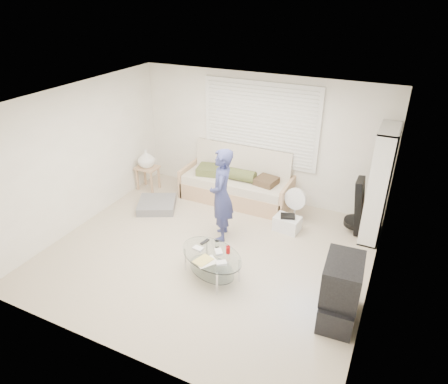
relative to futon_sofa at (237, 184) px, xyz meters
The scene contains 13 objects.
ground 1.94m from the futon_sofa, 80.41° to the right, with size 5.00×5.00×0.00m, color #BBAA91.
room_shell 1.92m from the futon_sofa, 77.22° to the right, with size 5.02×4.52×2.51m.
window_blinds 1.28m from the futon_sofa, 45.57° to the left, with size 2.32×0.08×1.62m.
futon_sofa is the anchor object (origin of this frame).
grey_floor_pillow 1.65m from the futon_sofa, 141.24° to the right, with size 0.70×0.70×0.16m, color slate.
side_table 1.97m from the futon_sofa, 168.65° to the right, with size 0.45×0.36×0.90m.
bookshelf 2.72m from the futon_sofa, ahead, with size 0.31×0.83×1.97m.
guitar_case 2.40m from the futon_sofa, ahead, with size 0.36×0.37×1.01m.
floor_fan 1.33m from the futon_sofa, 12.77° to the right, with size 0.41×0.27×0.68m.
storage_bin 1.46m from the futon_sofa, 27.80° to the right, with size 0.48×0.36×0.31m.
tv_unit 3.49m from the futon_sofa, 43.84° to the right, with size 0.50×0.85×0.90m.
coffee_table 2.47m from the futon_sofa, 74.80° to the right, with size 1.26×1.05×0.52m.
standing_person 1.48m from the futon_sofa, 76.92° to the right, with size 0.60×0.39×1.63m, color navy.
Camera 1 is at (2.55, -4.74, 3.92)m, focal length 32.00 mm.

